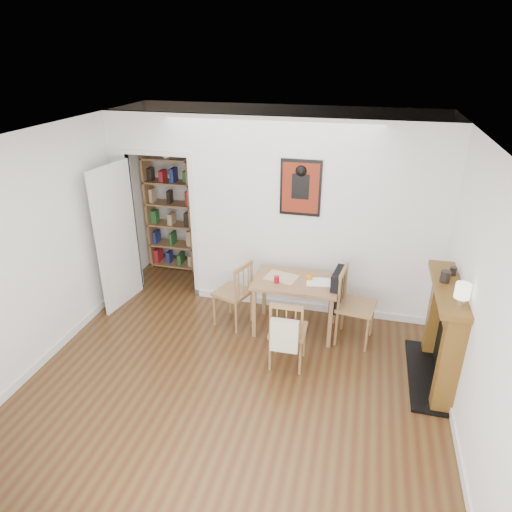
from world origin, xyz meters
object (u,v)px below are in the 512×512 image
(red_glass, at_px, (277,280))
(mantel_lamp, at_px, (463,292))
(dining_table, at_px, (296,286))
(ceramic_jar_b, at_px, (453,271))
(chair_left, at_px, (233,293))
(orange_fruit, at_px, (309,277))
(notebook, at_px, (318,282))
(chair_front, at_px, (288,331))
(ceramic_jar_a, at_px, (445,276))
(chair_right, at_px, (354,305))
(bookshelf, at_px, (172,214))
(fireplace, at_px, (445,331))

(red_glass, distance_m, mantel_lamp, 2.15)
(dining_table, height_order, ceramic_jar_b, ceramic_jar_b)
(chair_left, xyz_separation_m, orange_fruit, (0.97, 0.09, 0.31))
(orange_fruit, distance_m, notebook, 0.13)
(notebook, bearing_deg, chair_front, -108.20)
(mantel_lamp, bearing_deg, dining_table, 150.68)
(red_glass, distance_m, ceramic_jar_a, 1.92)
(chair_right, distance_m, mantel_lamp, 1.53)
(bookshelf, height_order, red_glass, bookshelf)
(chair_left, relative_size, red_glass, 10.79)
(bookshelf, relative_size, mantel_lamp, 8.21)
(bookshelf, xyz_separation_m, mantel_lamp, (3.94, -2.34, 0.39))
(chair_front, relative_size, red_glass, 10.52)
(chair_left, relative_size, ceramic_jar_a, 7.48)
(ceramic_jar_a, xyz_separation_m, ceramic_jar_b, (0.10, 0.18, -0.02))
(chair_left, bearing_deg, bookshelf, 134.95)
(chair_right, bearing_deg, fireplace, -27.93)
(chair_front, height_order, red_glass, chair_front)
(mantel_lamp, height_order, ceramic_jar_a, mantel_lamp)
(chair_front, xyz_separation_m, bookshelf, (-2.29, 2.12, 0.46))
(bookshelf, height_order, ceramic_jar_a, bookshelf)
(orange_fruit, bearing_deg, mantel_lamp, -32.85)
(dining_table, bearing_deg, mantel_lamp, -29.32)
(dining_table, xyz_separation_m, chair_right, (0.73, -0.06, -0.13))
(dining_table, xyz_separation_m, ceramic_jar_a, (1.60, -0.49, 0.59))
(notebook, distance_m, ceramic_jar_b, 1.54)
(ceramic_jar_a, bearing_deg, bookshelf, 153.97)
(chair_front, relative_size, ceramic_jar_b, 9.92)
(chair_right, height_order, fireplace, fireplace)
(dining_table, height_order, chair_left, chair_left)
(dining_table, height_order, fireplace, fireplace)
(red_glass, bearing_deg, bookshelf, 143.34)
(ceramic_jar_b, bearing_deg, notebook, 167.62)
(chair_left, height_order, orange_fruit, chair_left)
(bookshelf, xyz_separation_m, fireplace, (3.95, -1.96, -0.30))
(chair_left, bearing_deg, chair_right, -0.40)
(chair_front, bearing_deg, mantel_lamp, -7.78)
(dining_table, relative_size, mantel_lamp, 4.69)
(dining_table, distance_m, ceramic_jar_a, 1.78)
(chair_left, xyz_separation_m, chair_front, (0.85, -0.67, -0.00))
(chair_left, bearing_deg, ceramic_jar_b, -5.81)
(fireplace, bearing_deg, ceramic_jar_a, 137.79)
(fireplace, height_order, orange_fruit, fireplace)
(orange_fruit, bearing_deg, chair_front, -99.08)
(chair_left, height_order, ceramic_jar_a, ceramic_jar_a)
(chair_front, relative_size, bookshelf, 0.48)
(chair_left, distance_m, mantel_lamp, 2.79)
(ceramic_jar_a, bearing_deg, chair_front, -171.59)
(ceramic_jar_b, bearing_deg, red_glass, 174.41)
(mantel_lamp, height_order, ceramic_jar_b, mantel_lamp)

